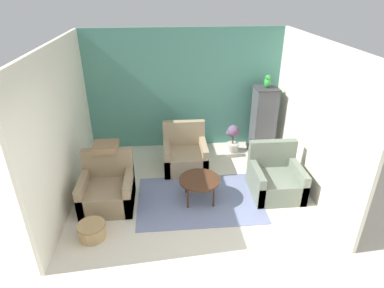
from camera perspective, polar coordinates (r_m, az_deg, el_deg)
The scene contains 14 objects.
ground_plane at distance 4.74m, azimuth 2.17°, elevation -20.59°, with size 20.00×20.00×0.00m, color beige.
wall_back_accent at distance 7.25m, azimuth -1.37°, elevation 9.56°, with size 4.39×0.06×2.68m.
wall_left at distance 5.73m, azimuth -22.14°, elevation 2.69°, with size 0.06×3.70×2.68m.
wall_right at distance 6.07m, azimuth 20.89°, elevation 4.22°, with size 0.06×3.70×2.68m.
area_rug at distance 5.84m, azimuth 1.30°, elevation -9.80°, with size 2.18×1.53×0.01m.
coffee_table at distance 5.62m, azimuth 1.35°, elevation -6.58°, with size 0.72×0.72×0.44m.
armchair_left at distance 5.78m, azimuth -14.76°, elevation -7.90°, with size 0.88×0.86×0.92m.
armchair_right at distance 6.06m, azimuth 14.56°, elevation -6.13°, with size 0.88×0.86×0.92m.
armchair_middle at distance 6.66m, azimuth -1.25°, elevation -2.00°, with size 0.88×0.86×0.92m.
birdcage at distance 7.33m, azimuth 12.54°, elevation 4.04°, with size 0.55×0.55×1.49m.
parrot at distance 7.05m, azimuth 13.25°, elevation 10.75°, with size 0.13×0.24×0.28m.
potted_plant at distance 7.31m, azimuth 7.27°, elevation 1.17°, with size 0.30×0.28×0.64m.
wicker_basket at distance 5.25m, azimuth -17.36°, elevation -14.43°, with size 0.43×0.43×0.24m.
throw_pillow at distance 5.71m, azimuth -15.12°, elevation -0.44°, with size 0.42×0.42×0.10m.
Camera 1 is at (-0.46, -3.18, 3.49)m, focal length 30.00 mm.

